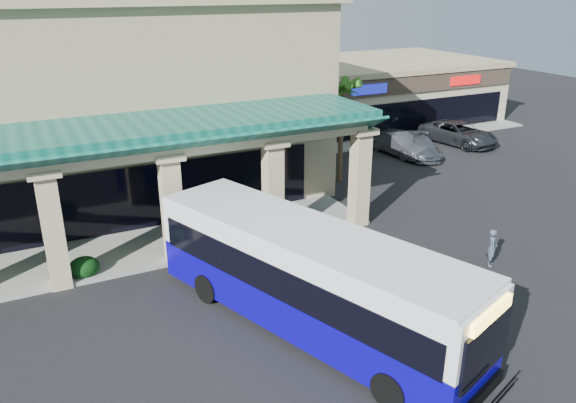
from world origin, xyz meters
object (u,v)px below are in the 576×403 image
pedestrian (492,248)px  transit_bus (309,280)px  car_white (399,144)px  car_gray (458,133)px  car_red (422,147)px

pedestrian → transit_bus: bearing=130.6°
transit_bus → car_white: (15.21, 15.30, -1.03)m
transit_bus → car_gray: 25.96m
transit_bus → car_gray: size_ratio=2.21×
car_white → car_red: (1.09, -1.06, -0.11)m
pedestrian → car_gray: bearing=-1.4°
car_red → car_gray: (4.42, 1.38, 0.16)m
transit_bus → car_gray: bearing=17.2°
transit_bus → pedestrian: size_ratio=7.98×
car_white → pedestrian: bearing=-117.9°
pedestrian → car_white: bearing=13.5°
car_red → car_gray: bearing=41.6°
transit_bus → pedestrian: (8.86, 0.57, -0.98)m
car_red → car_gray: car_gray is taller
pedestrian → car_gray: (11.86, 15.04, 0.00)m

